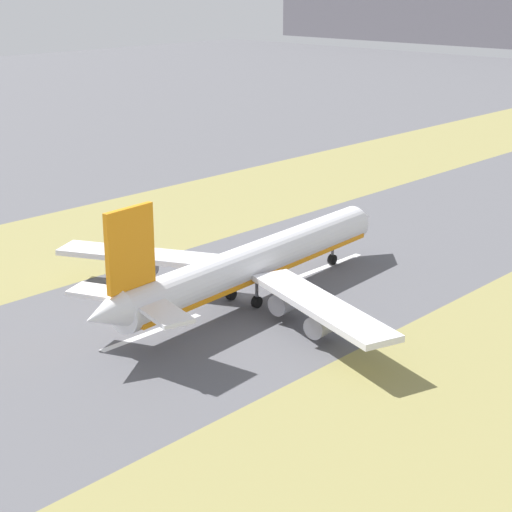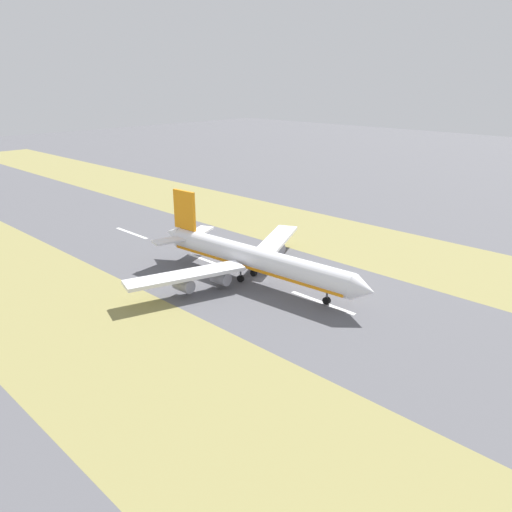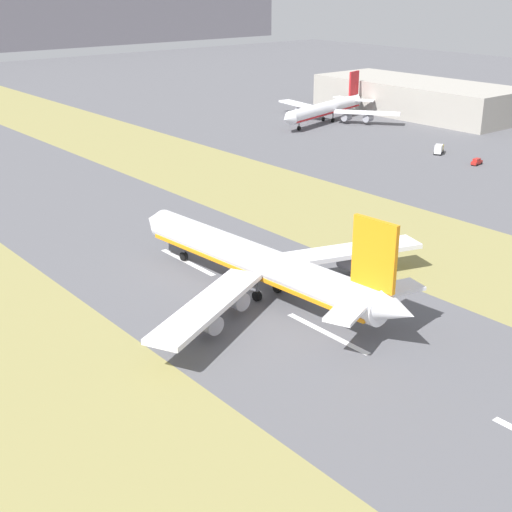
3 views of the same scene
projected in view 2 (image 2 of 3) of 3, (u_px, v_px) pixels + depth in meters
name	position (u px, v px, depth m)	size (l,w,h in m)	color
ground_plane	(259.00, 280.00, 129.70)	(800.00, 800.00, 0.00)	#56565B
grass_median_west	(355.00, 241.00, 160.24)	(40.00, 600.00, 0.01)	olive
grass_median_east	(103.00, 341.00, 99.16)	(40.00, 600.00, 0.01)	olive
centreline_dash_near	(132.00, 233.00, 168.63)	(1.20, 18.00, 0.01)	silver
centreline_dash_mid	(209.00, 261.00, 142.50)	(1.20, 18.00, 0.01)	silver
centreline_dash_far	(322.00, 302.00, 116.37)	(1.20, 18.00, 0.01)	silver
airplane_main_jet	(250.00, 258.00, 127.51)	(63.97, 67.22, 20.20)	white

